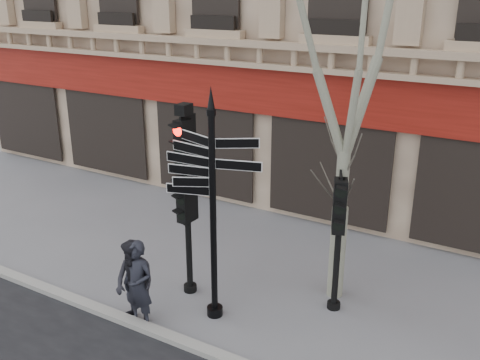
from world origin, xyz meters
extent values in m
plane|color=slate|center=(0.00, 0.00, 0.00)|extent=(80.00, 80.00, 0.00)
cube|color=gray|center=(0.00, -1.40, 0.06)|extent=(80.00, 0.25, 0.12)
cube|color=maroon|center=(0.00, 4.88, 3.60)|extent=(28.00, 0.25, 1.30)
cube|color=tan|center=(0.00, 4.65, 4.57)|extent=(28.00, 0.35, 0.74)
cylinder|color=black|center=(-0.33, -0.28, 2.06)|extent=(0.13, 0.13, 4.13)
cylinder|color=black|center=(-0.33, -0.28, 0.09)|extent=(0.32, 0.32, 0.18)
cone|color=black|center=(-0.33, -0.28, 4.45)|extent=(0.14, 0.14, 0.41)
cylinder|color=black|center=(-1.28, 0.21, 1.90)|extent=(0.13, 0.13, 3.81)
cylinder|color=black|center=(-1.28, 0.21, 0.08)|extent=(0.28, 0.28, 0.15)
cube|color=black|center=(-1.28, 0.21, 2.20)|extent=(0.48, 0.36, 1.03)
cube|color=black|center=(-1.28, 0.21, 3.32)|extent=(0.48, 0.36, 1.03)
sphere|color=#FF0C05|center=(-1.28, 0.21, 3.60)|extent=(0.22, 0.22, 0.22)
cube|color=black|center=(-1.28, 0.21, 4.04)|extent=(0.26, 0.32, 0.22)
cylinder|color=black|center=(1.67, 1.16, 1.42)|extent=(0.14, 0.14, 2.85)
cylinder|color=black|center=(1.67, 1.16, 0.08)|extent=(0.30, 0.30, 0.16)
cube|color=black|center=(1.67, 1.16, 2.31)|extent=(0.57, 0.50, 1.08)
cylinder|color=gray|center=(1.50, 1.66, 1.02)|extent=(0.33, 0.33, 2.04)
cylinder|color=gray|center=(1.50, 1.66, 2.60)|extent=(0.26, 0.26, 1.30)
imported|color=black|center=(-1.40, -1.30, 0.90)|extent=(0.66, 0.43, 1.80)
imported|color=black|center=(-1.48, -1.30, 0.89)|extent=(0.95, 0.79, 1.78)
camera|label=1|loc=(4.77, -8.03, 6.28)|focal=40.00mm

